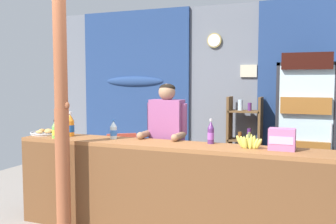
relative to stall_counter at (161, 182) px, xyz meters
The scene contains 15 objects.
ground_plane 0.85m from the stall_counter, 93.25° to the left, with size 7.56×7.56×0.00m, color gray.
back_wall_curtained 2.38m from the stall_counter, 90.80° to the left, with size 5.64×0.22×2.73m.
stall_counter is the anchor object (origin of this frame).
timber_post 1.22m from the stall_counter, 162.62° to the right, with size 0.17×0.15×2.65m.
drink_fridge 2.13m from the stall_counter, 51.19° to the left, with size 0.70×0.64×1.94m.
bottle_shelf_rack 2.02m from the stall_counter, 76.63° to the left, with size 0.48×0.28×1.38m.
plastic_lawn_chair 1.56m from the stall_counter, 132.51° to the left, with size 0.62×0.62×0.86m.
shopkeeper 0.67m from the stall_counter, 105.81° to the left, with size 0.48×0.42×1.57m.
soda_bottle_orange_soda 1.32m from the stall_counter, behind, with size 0.09×0.09×0.28m.
soda_bottle_lime_soda 1.35m from the stall_counter, behind, with size 0.07×0.07×0.21m.
soda_bottle_water 0.81m from the stall_counter, 165.58° to the left, with size 0.07×0.07×0.22m.
soda_bottle_grape_soda 0.71m from the stall_counter, 29.98° to the left, with size 0.07×0.07×0.25m.
snack_box_wafer 1.26m from the stall_counter, ahead, with size 0.24×0.16×0.20m.
pastry_tray 1.62m from the stall_counter, behind, with size 0.40×0.40×0.06m.
banana_bunch 0.97m from the stall_counter, ahead, with size 0.27×0.06×0.16m.
Camera 1 is at (1.52, -3.07, 1.62)m, focal length 41.25 mm.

